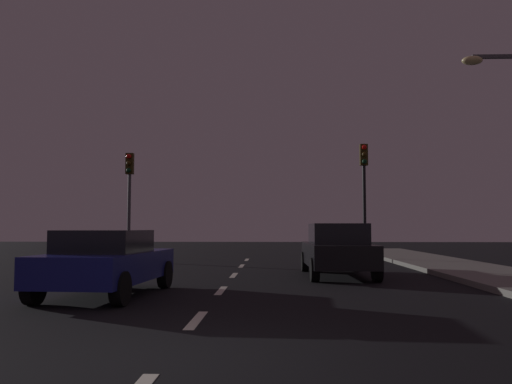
# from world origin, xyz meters

# --- Properties ---
(ground_plane) EXTENTS (80.00, 80.00, 0.00)m
(ground_plane) POSITION_xyz_m (0.00, 7.00, 0.00)
(ground_plane) COLOR black
(lane_stripe_second) EXTENTS (0.16, 1.60, 0.01)m
(lane_stripe_second) POSITION_xyz_m (0.00, 2.60, 0.00)
(lane_stripe_second) COLOR silver
(lane_stripe_second) RESTS_ON ground_plane
(lane_stripe_third) EXTENTS (0.16, 1.60, 0.01)m
(lane_stripe_third) POSITION_xyz_m (0.00, 6.40, 0.00)
(lane_stripe_third) COLOR silver
(lane_stripe_third) RESTS_ON ground_plane
(lane_stripe_fourth) EXTENTS (0.16, 1.60, 0.01)m
(lane_stripe_fourth) POSITION_xyz_m (0.00, 10.20, 0.00)
(lane_stripe_fourth) COLOR silver
(lane_stripe_fourth) RESTS_ON ground_plane
(lane_stripe_fifth) EXTENTS (0.16, 1.60, 0.01)m
(lane_stripe_fifth) POSITION_xyz_m (0.00, 14.00, 0.00)
(lane_stripe_fifth) COLOR silver
(lane_stripe_fifth) RESTS_ON ground_plane
(lane_stripe_sixth) EXTENTS (0.16, 1.60, 0.01)m
(lane_stripe_sixth) POSITION_xyz_m (0.00, 17.80, 0.00)
(lane_stripe_sixth) COLOR silver
(lane_stripe_sixth) RESTS_ON ground_plane
(traffic_signal_left) EXTENTS (0.32, 0.38, 4.61)m
(traffic_signal_left) POSITION_xyz_m (-4.95, 16.36, 3.25)
(traffic_signal_left) COLOR #4C4C51
(traffic_signal_left) RESTS_ON ground_plane
(traffic_signal_right) EXTENTS (0.32, 0.38, 4.95)m
(traffic_signal_right) POSITION_xyz_m (5.01, 16.37, 3.47)
(traffic_signal_right) COLOR black
(traffic_signal_right) RESTS_ON ground_plane
(car_stopped_ahead) EXTENTS (1.94, 4.43, 1.55)m
(car_stopped_ahead) POSITION_xyz_m (3.08, 9.97, 0.78)
(car_stopped_ahead) COLOR black
(car_stopped_ahead) RESTS_ON ground_plane
(car_adjacent_lane) EXTENTS (2.13, 4.16, 1.38)m
(car_adjacent_lane) POSITION_xyz_m (-2.33, 5.41, 0.72)
(car_adjacent_lane) COLOR navy
(car_adjacent_lane) RESTS_ON ground_plane
(street_lamp_right) EXTENTS (1.58, 0.36, 6.15)m
(street_lamp_right) POSITION_xyz_m (7.55, 8.45, 3.75)
(street_lamp_right) COLOR #2D2D30
(street_lamp_right) RESTS_ON ground_plane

